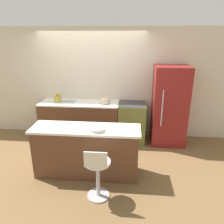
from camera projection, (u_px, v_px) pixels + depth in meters
ground_plane at (89, 144)px, 5.11m from camera, size 14.00×14.00×0.00m
wall_back at (93, 83)px, 5.29m from camera, size 8.00×0.06×2.60m
back_counter at (80, 120)px, 5.29m from camera, size 1.86×0.61×0.92m
kitchen_island at (87, 151)px, 3.90m from camera, size 1.89×0.55×0.91m
oven_range at (132, 122)px, 5.18m from camera, size 0.62×0.62×0.92m
refrigerator at (169, 106)px, 4.93m from camera, size 0.75×0.69×1.79m
stool_chair at (98, 173)px, 3.29m from camera, size 0.39×0.39×0.89m
kettle at (58, 98)px, 5.14m from camera, size 0.16×0.16×0.22m
mixing_bowl at (105, 101)px, 5.05m from camera, size 0.23×0.23×0.11m
fruit_bowl at (97, 129)px, 3.61m from camera, size 0.25×0.25×0.06m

